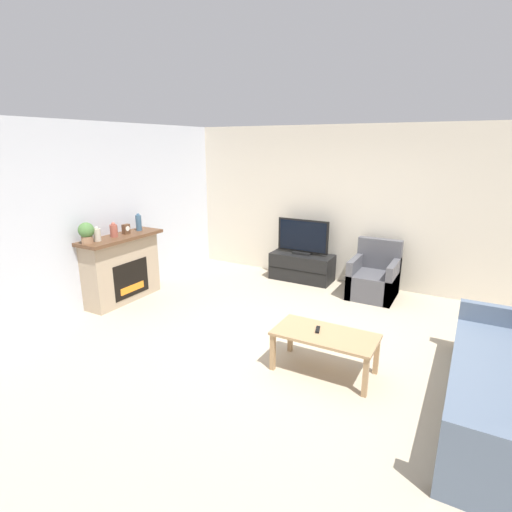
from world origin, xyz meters
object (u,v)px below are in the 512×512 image
object	(u,v)px
mantel_clock	(126,229)
tv_stand	(302,267)
mantel_vase_right	(139,222)
coffee_table	(325,338)
tv	(303,238)
remote	(318,330)
armchair	(374,279)
mantel_vase_centre_left	(114,230)
potted_plant	(86,232)
mantel_vase_left	(97,234)
fireplace	(122,268)

from	to	relation	value
mantel_clock	tv_stand	distance (m)	3.09
mantel_vase_right	coffee_table	bearing A→B (deg)	-13.85
tv	remote	world-z (taller)	tv
armchair	coffee_table	distance (m)	2.53
mantel_vase_centre_left	armchair	distance (m)	4.12
potted_plant	tv_stand	xyz separation A→B (m)	(2.06, 2.84, -0.97)
mantel_vase_left	coffee_table	world-z (taller)	mantel_vase_left
coffee_table	remote	bearing A→B (deg)	163.39
potted_plant	remote	distance (m)	3.44
mantel_clock	armchair	world-z (taller)	mantel_clock
armchair	tv_stand	bearing A→B (deg)	172.27
fireplace	mantel_vase_left	size ratio (longest dim) A/B	6.37
mantel_vase_left	mantel_clock	xyz separation A→B (m)	(0.00, 0.54, -0.02)
fireplace	potted_plant	xyz separation A→B (m)	(0.02, -0.58, 0.68)
mantel_vase_right	armchair	bearing A→B (deg)	26.30
mantel_vase_centre_left	coffee_table	bearing A→B (deg)	-5.68
potted_plant	armchair	xyz separation A→B (m)	(3.39, 2.66, -0.92)
mantel_vase_right	tv	distance (m)	2.80
fireplace	tv	distance (m)	3.08
armchair	fireplace	bearing A→B (deg)	-148.56
tv_stand	remote	bearing A→B (deg)	-64.15
mantel_vase_centre_left	tv	world-z (taller)	mantel_vase_centre_left
coffee_table	mantel_vase_centre_left	bearing A→B (deg)	174.32
fireplace	potted_plant	size ratio (longest dim) A/B	4.54
tv_stand	armchair	bearing A→B (deg)	-7.73
mantel_clock	mantel_vase_left	bearing A→B (deg)	-90.08
mantel_clock	potted_plant	xyz separation A→B (m)	(-0.00, -0.71, 0.09)
fireplace	tv	world-z (taller)	tv
potted_plant	armchair	bearing A→B (deg)	38.11
armchair	remote	xyz separation A→B (m)	(-0.03, -2.50, 0.17)
fireplace	mantel_vase_left	distance (m)	0.73
fireplace	tv_stand	distance (m)	3.08
mantel_vase_right	tv_stand	xyz separation A→B (m)	(2.06, 1.85, -0.93)
mantel_vase_centre_left	armchair	world-z (taller)	mantel_vase_centre_left
coffee_table	mantel_vase_left	bearing A→B (deg)	179.36
mantel_vase_left	remote	world-z (taller)	mantel_vase_left
mantel_clock	potted_plant	world-z (taller)	potted_plant
coffee_table	tv	bearing A→B (deg)	117.23
coffee_table	mantel_vase_right	bearing A→B (deg)	166.15
fireplace	mantel_vase_centre_left	bearing A→B (deg)	-80.67
mantel_vase_left	remote	xyz separation A→B (m)	(3.36, -0.01, -0.68)
mantel_vase_left	remote	bearing A→B (deg)	-0.17
armchair	remote	world-z (taller)	armchair
remote	fireplace	bearing A→B (deg)	157.41
mantel_vase_right	potted_plant	distance (m)	0.98
mantel_vase_centre_left	mantel_clock	xyz separation A→B (m)	(0.00, 0.24, -0.03)
mantel_clock	tv_stand	size ratio (longest dim) A/B	0.14
armchair	coffee_table	bearing A→B (deg)	-88.50
mantel_vase_left	tv_stand	bearing A→B (deg)	52.29
mantel_vase_right	tv_stand	distance (m)	2.93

